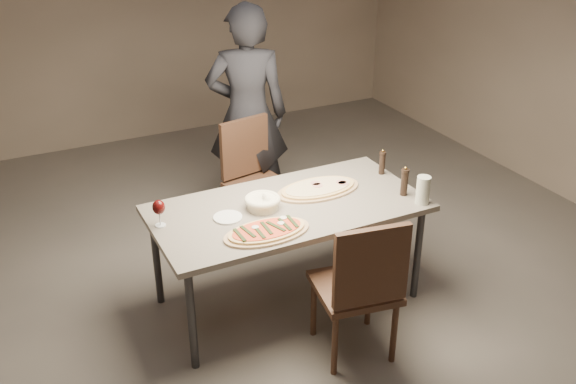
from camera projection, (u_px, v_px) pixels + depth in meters
name	position (u px, v px, depth m)	size (l,w,h in m)	color
room	(288.00, 112.00, 3.93)	(7.00, 7.00, 7.00)	#5A544E
dining_table	(288.00, 213.00, 4.25)	(1.80, 0.90, 0.75)	slate
zucchini_pizza	(267.00, 231.00, 3.90)	(0.55, 0.31, 0.05)	tan
ham_pizza	(318.00, 189.00, 4.42)	(0.61, 0.34, 0.04)	tan
bread_basket	(262.00, 202.00, 4.17)	(0.24, 0.24, 0.08)	#F3EAC5
oil_dish	(332.00, 188.00, 4.43)	(0.14, 0.14, 0.02)	white
pepper_mill_left	(404.00, 182.00, 4.32)	(0.05, 0.05, 0.21)	black
pepper_mill_right	(382.00, 162.00, 4.63)	(0.05, 0.05, 0.19)	black
carafe	(423.00, 190.00, 4.22)	(0.09, 0.09, 0.19)	silver
wine_glass	(159.00, 208.00, 3.93)	(0.08, 0.08, 0.18)	silver
side_plate	(228.00, 217.00, 4.07)	(0.18, 0.18, 0.01)	white
chair_near	(361.00, 283.00, 3.77)	(0.54, 0.54, 0.99)	#41281B
chair_far	(253.00, 173.00, 5.17)	(0.54, 0.54, 0.97)	#41281B
diner	(247.00, 115.00, 5.30)	(0.67, 0.44, 1.84)	black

